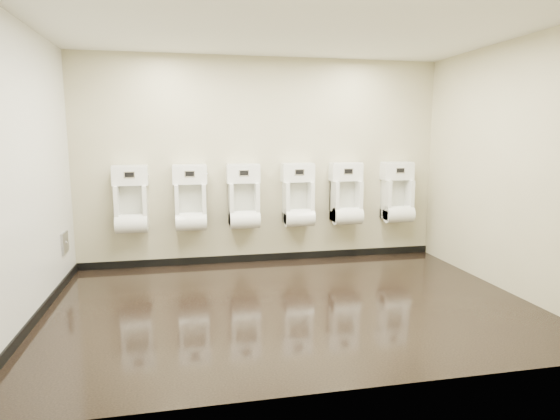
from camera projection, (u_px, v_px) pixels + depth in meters
The scene contains 16 objects.
ground at pixel (291, 303), 4.95m from camera, with size 5.00×3.50×0.00m, color black.
ceiling at pixel (292, 26), 4.51m from camera, with size 5.00×3.50×0.00m, color silver.
back_wall at pixel (263, 162), 6.42m from camera, with size 5.00×0.02×2.80m, color #BCB792.
front_wall at pixel (352, 191), 3.04m from camera, with size 5.00×0.02×2.80m, color #BCB792.
left_wall at pixel (23, 175), 4.23m from camera, with size 0.02×3.50×2.80m, color #BCB792.
right_wall at pixel (509, 168), 5.22m from camera, with size 0.02×3.50×2.80m, color #BCB792.
tile_overlay_left at pixel (24, 175), 4.23m from camera, with size 0.01×3.50×2.80m, color white.
skirting_back at pixel (264, 257), 6.62m from camera, with size 5.00×0.02×0.10m, color black.
skirting_left at pixel (37, 317), 4.45m from camera, with size 0.02×3.50×0.10m, color black.
access_panel at pixel (65, 243), 5.54m from camera, with size 0.04×0.25×0.25m.
urinal_0 at pixel (131, 204), 6.01m from camera, with size 0.45×0.34×0.85m.
urinal_1 at pixel (191, 203), 6.16m from camera, with size 0.45×0.34×0.85m.
urinal_2 at pixel (244, 201), 6.30m from camera, with size 0.45×0.34×0.85m.
urinal_3 at pixel (298, 200), 6.45m from camera, with size 0.45×0.34×0.85m.
urinal_4 at pixel (346, 198), 6.59m from camera, with size 0.45×0.34×0.85m.
urinal_5 at pixel (397, 197), 6.74m from camera, with size 0.45×0.34×0.85m.
Camera 1 is at (-1.06, -4.61, 1.75)m, focal length 30.00 mm.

